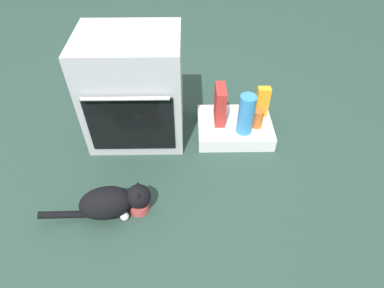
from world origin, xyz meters
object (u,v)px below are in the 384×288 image
object	(u,v)px
water_bottle	(246,115)
juice_carton	(262,102)
cereal_box	(220,105)
cat	(112,202)
pantry_cabinet	(234,127)
sauce_jar	(257,118)
oven	(134,89)
food_bowl	(139,206)

from	to	relation	value
water_bottle	juice_carton	size ratio (longest dim) A/B	1.25
cereal_box	juice_carton	world-z (taller)	cereal_box
water_bottle	cereal_box	bearing A→B (deg)	143.25
cat	juice_carton	distance (m)	1.25
pantry_cabinet	sauce_jar	size ratio (longest dim) A/B	3.84
oven	sauce_jar	distance (m)	0.88
oven	juice_carton	xyz separation A→B (m)	(0.90, 0.05, -0.15)
cat	sauce_jar	bearing A→B (deg)	25.25
food_bowl	cat	xyz separation A→B (m)	(-0.14, -0.02, 0.08)
water_bottle	cereal_box	size ratio (longest dim) A/B	1.07
food_bowl	water_bottle	world-z (taller)	water_bottle
oven	cereal_box	distance (m)	0.61
pantry_cabinet	juice_carton	size ratio (longest dim) A/B	2.24
water_bottle	cat	bearing A→B (deg)	-144.40
pantry_cabinet	sauce_jar	world-z (taller)	sauce_jar
food_bowl	oven	bearing A→B (deg)	95.55
oven	food_bowl	distance (m)	0.78
oven	pantry_cabinet	world-z (taller)	oven
oven	cereal_box	xyz separation A→B (m)	(0.59, -0.00, -0.13)
cereal_box	pantry_cabinet	bearing A→B (deg)	-12.46
pantry_cabinet	juice_carton	distance (m)	0.27
food_bowl	sauce_jar	xyz separation A→B (m)	(0.79, 0.63, 0.14)
pantry_cabinet	juice_carton	world-z (taller)	juice_carton
oven	sauce_jar	size ratio (longest dim) A/B	5.45
cat	water_bottle	xyz separation A→B (m)	(0.83, 0.60, 0.15)
oven	water_bottle	world-z (taller)	oven
juice_carton	cereal_box	bearing A→B (deg)	-170.44
food_bowl	cat	bearing A→B (deg)	-170.24
juice_carton	pantry_cabinet	bearing A→B (deg)	-158.10
cat	cereal_box	bearing A→B (deg)	37.51
cereal_box	juice_carton	distance (m)	0.32
oven	water_bottle	size ratio (longest dim) A/B	2.54
cereal_box	cat	bearing A→B (deg)	-132.74
sauce_jar	cat	bearing A→B (deg)	-145.00
food_bowl	juice_carton	world-z (taller)	juice_carton
cereal_box	food_bowl	bearing A→B (deg)	-126.93
cat	cereal_box	size ratio (longest dim) A/B	2.30
oven	sauce_jar	xyz separation A→B (m)	(0.86, -0.07, -0.20)
pantry_cabinet	cereal_box	bearing A→B (deg)	167.54
water_bottle	juice_carton	world-z (taller)	water_bottle
pantry_cabinet	sauce_jar	bearing A→B (deg)	-16.48
pantry_cabinet	water_bottle	world-z (taller)	water_bottle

